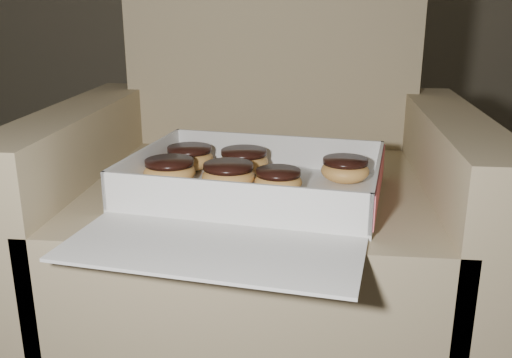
% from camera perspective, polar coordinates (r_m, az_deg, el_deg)
% --- Properties ---
extents(armchair, '(0.84, 0.71, 0.88)m').
position_cam_1_polar(armchair, '(1.20, 0.51, -4.52)').
color(armchair, '#978960').
rests_on(armchair, floor).
extents(bakery_box, '(0.49, 0.56, 0.07)m').
position_cam_1_polar(bakery_box, '(0.98, -0.47, -1.57)').
color(bakery_box, silver).
rests_on(bakery_box, armchair).
extents(donut_a, '(0.10, 0.10, 0.05)m').
position_cam_1_polar(donut_a, '(1.11, -1.21, 1.84)').
color(donut_a, '#E9AA51').
rests_on(donut_a, bakery_box).
extents(donut_b, '(0.09, 0.09, 0.04)m').
position_cam_1_polar(donut_b, '(1.07, 8.90, 0.97)').
color(donut_b, '#E9AA51').
rests_on(donut_b, bakery_box).
extents(donut_c, '(0.10, 0.10, 0.05)m').
position_cam_1_polar(donut_c, '(1.05, -8.63, 0.79)').
color(donut_c, '#E9AA51').
rests_on(donut_c, bakery_box).
extents(donut_d, '(0.09, 0.09, 0.05)m').
position_cam_1_polar(donut_d, '(1.14, -6.64, 2.17)').
color(donut_d, '#E9AA51').
rests_on(donut_d, bakery_box).
extents(donut_e, '(0.10, 0.10, 0.05)m').
position_cam_1_polar(donut_e, '(1.01, -2.78, 0.35)').
color(donut_e, '#E9AA51').
rests_on(donut_e, bakery_box).
extents(donut_f, '(0.08, 0.08, 0.04)m').
position_cam_1_polar(donut_f, '(1.00, 2.23, -0.14)').
color(donut_f, '#E9AA51').
rests_on(donut_f, bakery_box).
extents(crumb_a, '(0.01, 0.01, 0.00)m').
position_cam_1_polar(crumb_a, '(0.96, 1.52, -2.16)').
color(crumb_a, black).
rests_on(crumb_a, bakery_box).
extents(crumb_b, '(0.01, 0.01, 0.00)m').
position_cam_1_polar(crumb_b, '(0.99, 0.23, -1.40)').
color(crumb_b, black).
rests_on(crumb_b, bakery_box).
extents(crumb_c, '(0.01, 0.01, 0.00)m').
position_cam_1_polar(crumb_c, '(1.04, -10.12, -0.78)').
color(crumb_c, black).
rests_on(crumb_c, bakery_box).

